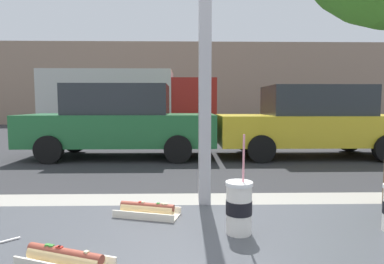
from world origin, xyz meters
TOP-DOWN VIEW (x-y plane):
  - ground_plane at (0.00, 8.00)m, footprint 60.00×60.00m
  - sidewalk_strip at (0.00, 1.60)m, footprint 16.00×2.80m
  - building_facade_far at (0.00, 20.21)m, footprint 28.00×1.20m
  - soda_cup_left at (0.09, -0.26)m, footprint 0.09×0.09m
  - hotdog_tray_near at (-0.40, -0.46)m, footprint 0.27×0.17m
  - hotdog_tray_far at (-0.23, -0.08)m, footprint 0.26×0.16m
  - parked_car_green at (-1.71, 6.74)m, footprint 4.70×1.90m
  - parked_car_yellow at (3.15, 6.74)m, footprint 4.70×1.90m
  - box_truck at (-2.38, 11.94)m, footprint 6.87×2.44m

SIDE VIEW (x-z plane):
  - ground_plane at x=0.00m, z-range 0.00..0.00m
  - sidewalk_strip at x=0.00m, z-range 0.00..0.12m
  - parked_car_yellow at x=3.15m, z-range 0.00..1.80m
  - parked_car_green at x=-1.71m, z-range 0.00..1.82m
  - hotdog_tray_far at x=-0.23m, z-range 0.92..0.97m
  - hotdog_tray_near at x=-0.40m, z-range 0.92..0.97m
  - soda_cup_left at x=0.09m, z-range 0.85..1.18m
  - box_truck at x=-2.38m, z-range 0.16..2.84m
  - building_facade_far at x=0.00m, z-range 0.00..5.35m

